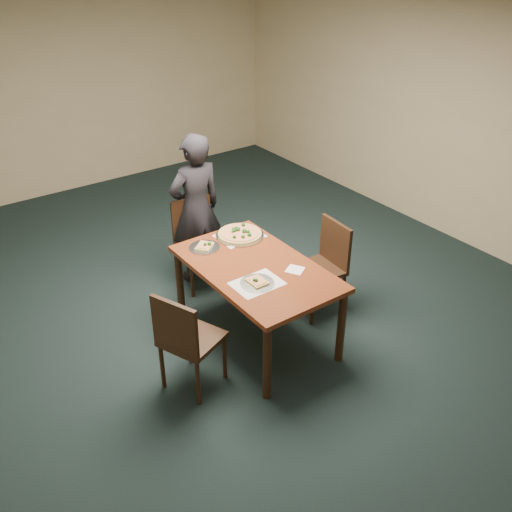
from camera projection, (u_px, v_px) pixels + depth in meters
ground at (244, 318)px, 5.49m from camera, size 8.00×8.00×0.00m
room_shell at (242, 145)px, 4.62m from camera, size 8.00×8.00×8.00m
dining_table at (256, 275)px, 4.94m from camera, size 0.90×1.50×0.75m
chair_far at (197, 237)px, 5.83m from camera, size 0.47×0.47×0.91m
chair_left at (186, 338)px, 4.42m from camera, size 0.55×0.55×0.91m
chair_right at (325, 262)px, 5.41m from camera, size 0.45×0.45×0.91m
diner at (196, 209)px, 5.77m from camera, size 0.58×0.38×1.58m
placemat_main at (240, 236)px, 5.36m from camera, size 0.42×0.32×0.00m
placemat_near at (257, 283)px, 4.65m from camera, size 0.40×0.30×0.00m
pizza_pan at (240, 234)px, 5.35m from camera, size 0.45×0.45×0.08m
slice_plate_near at (257, 282)px, 4.65m from camera, size 0.28×0.28×0.06m
slice_plate_far at (205, 247)px, 5.16m from camera, size 0.28×0.28×0.06m
napkin at (295, 270)px, 4.83m from camera, size 0.19×0.19×0.01m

